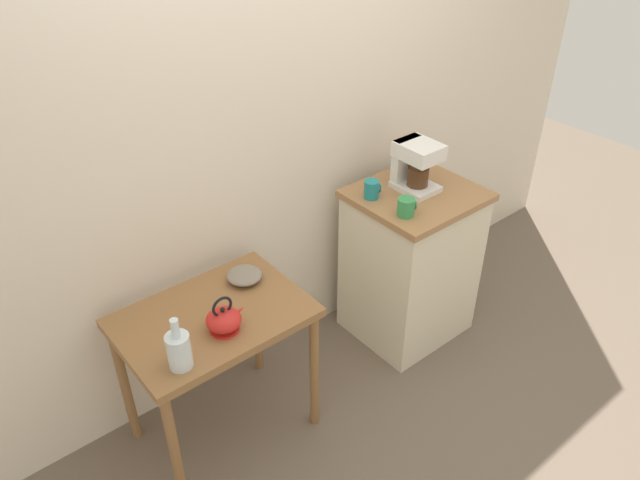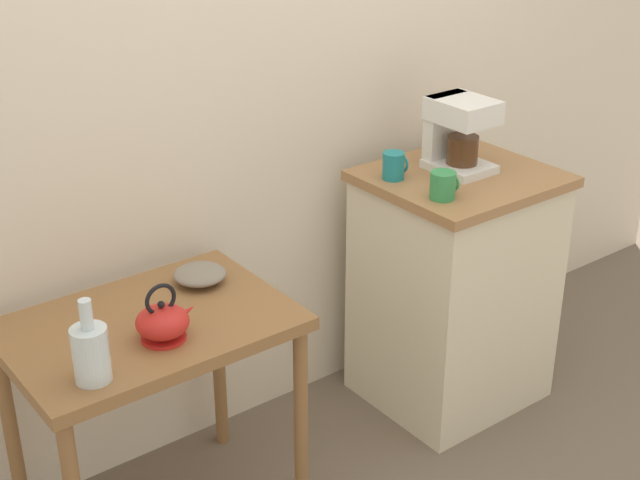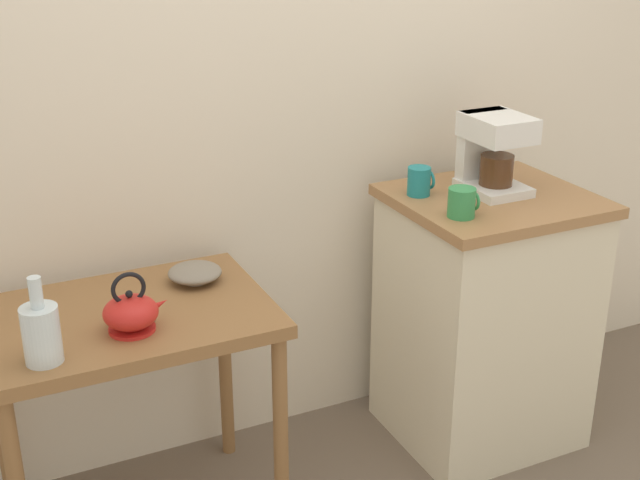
# 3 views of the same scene
# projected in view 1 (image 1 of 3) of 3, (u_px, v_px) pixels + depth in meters

# --- Properties ---
(ground_plane) EXTENTS (8.00, 8.00, 0.00)m
(ground_plane) POSITION_uv_depth(u_px,v_px,m) (327.00, 362.00, 3.40)
(ground_plane) COLOR #6B5B4C
(back_wall) EXTENTS (4.40, 0.10, 2.80)m
(back_wall) POSITION_uv_depth(u_px,v_px,m) (296.00, 99.00, 2.90)
(back_wall) COLOR beige
(back_wall) RESTS_ON ground_plane
(wooden_table) EXTENTS (0.81, 0.56, 0.74)m
(wooden_table) POSITION_uv_depth(u_px,v_px,m) (215.00, 332.00, 2.67)
(wooden_table) COLOR olive
(wooden_table) RESTS_ON ground_plane
(kitchen_counter) EXTENTS (0.63, 0.57, 0.91)m
(kitchen_counter) POSITION_uv_depth(u_px,v_px,m) (410.00, 263.00, 3.40)
(kitchen_counter) COLOR beige
(kitchen_counter) RESTS_ON ground_plane
(bowl_stoneware) EXTENTS (0.16, 0.16, 0.05)m
(bowl_stoneware) POSITION_uv_depth(u_px,v_px,m) (244.00, 275.00, 2.79)
(bowl_stoneware) COLOR gray
(bowl_stoneware) RESTS_ON wooden_table
(teakettle) EXTENTS (0.18, 0.15, 0.17)m
(teakettle) POSITION_uv_depth(u_px,v_px,m) (224.00, 319.00, 2.50)
(teakettle) COLOR red
(teakettle) RESTS_ON wooden_table
(glass_carafe_vase) EXTENTS (0.09, 0.09, 0.23)m
(glass_carafe_vase) POSITION_uv_depth(u_px,v_px,m) (179.00, 350.00, 2.32)
(glass_carafe_vase) COLOR silver
(glass_carafe_vase) RESTS_ON wooden_table
(coffee_maker) EXTENTS (0.18, 0.22, 0.26)m
(coffee_maker) POSITION_uv_depth(u_px,v_px,m) (414.00, 163.00, 3.11)
(coffee_maker) COLOR white
(coffee_maker) RESTS_ON kitchen_counter
(mug_dark_teal) EXTENTS (0.08, 0.08, 0.09)m
(mug_dark_teal) POSITION_uv_depth(u_px,v_px,m) (372.00, 189.00, 3.08)
(mug_dark_teal) COLOR teal
(mug_dark_teal) RESTS_ON kitchen_counter
(mug_tall_green) EXTENTS (0.09, 0.08, 0.09)m
(mug_tall_green) POSITION_uv_depth(u_px,v_px,m) (406.00, 207.00, 2.94)
(mug_tall_green) COLOR #338C4C
(mug_tall_green) RESTS_ON kitchen_counter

